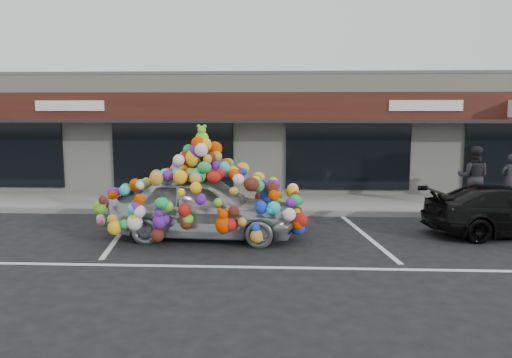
{
  "coord_description": "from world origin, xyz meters",
  "views": [
    {
      "loc": [
        0.73,
        -11.57,
        3.02
      ],
      "look_at": [
        0.08,
        1.4,
        1.21
      ],
      "focal_mm": 35.0,
      "sensor_mm": 36.0,
      "label": 1
    }
  ],
  "objects_px": {
    "black_sedan": "(510,211)",
    "pedestrian_b": "(473,177)",
    "pedestrian_a": "(510,179)",
    "toy_car": "(204,199)"
  },
  "relations": [
    {
      "from": "pedestrian_a",
      "to": "toy_car",
      "type": "bearing_deg",
      "value": 16.25
    },
    {
      "from": "black_sedan",
      "to": "pedestrian_b",
      "type": "xyz_separation_m",
      "value": [
        0.11,
        2.67,
        0.46
      ]
    },
    {
      "from": "pedestrian_a",
      "to": "black_sedan",
      "type": "bearing_deg",
      "value": 59.35
    },
    {
      "from": "pedestrian_b",
      "to": "black_sedan",
      "type": "bearing_deg",
      "value": 108.41
    },
    {
      "from": "black_sedan",
      "to": "pedestrian_a",
      "type": "height_order",
      "value": "pedestrian_a"
    },
    {
      "from": "black_sedan",
      "to": "pedestrian_b",
      "type": "distance_m",
      "value": 2.71
    },
    {
      "from": "toy_car",
      "to": "pedestrian_b",
      "type": "relative_size",
      "value": 2.62
    },
    {
      "from": "pedestrian_a",
      "to": "pedestrian_b",
      "type": "relative_size",
      "value": 0.85
    },
    {
      "from": "pedestrian_a",
      "to": "pedestrian_b",
      "type": "height_order",
      "value": "pedestrian_b"
    },
    {
      "from": "pedestrian_a",
      "to": "pedestrian_b",
      "type": "xyz_separation_m",
      "value": [
        -1.27,
        -0.51,
        0.13
      ]
    }
  ]
}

